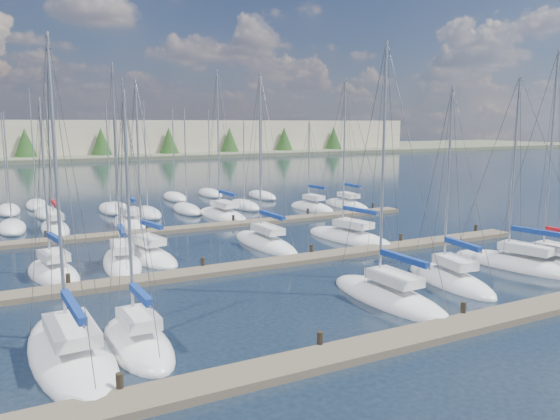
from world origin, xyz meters
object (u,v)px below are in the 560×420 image
sailboat_i (122,262)px  sailboat_d (388,297)px  sailboat_k (265,243)px  sailboat_c (138,343)px  sailboat_g (553,266)px  sailboat_h (53,273)px  sailboat_l (349,237)px  sailboat_b (71,354)px  sailboat_q (312,208)px  sailboat_r (346,205)px  sailboat_p (223,215)px  sailboat_n (55,228)px  sailboat_j (146,256)px  sailboat_o (130,223)px  sailboat_f (519,265)px  sailboat_e (450,280)px

sailboat_i → sailboat_d: bearing=-44.7°
sailboat_k → sailboat_c: size_ratio=1.21×
sailboat_g → sailboat_h: bearing=151.8°
sailboat_d → sailboat_c: bearing=178.1°
sailboat_l → sailboat_b: sailboat_l is taller
sailboat_q → sailboat_i: (-23.16, -14.33, 0.02)m
sailboat_r → sailboat_g: bearing=-96.2°
sailboat_k → sailboat_p: (1.90, 13.40, -0.01)m
sailboat_n → sailboat_j: size_ratio=1.03×
sailboat_r → sailboat_d: bearing=-120.4°
sailboat_g → sailboat_h: size_ratio=1.26×
sailboat_r → sailboat_o: (-23.87, 0.02, 0.00)m
sailboat_g → sailboat_f: sailboat_g is taller
sailboat_c → sailboat_h: sailboat_h is taller
sailboat_r → sailboat_q: bearing=177.8°
sailboat_c → sailboat_l: 24.13m
sailboat_l → sailboat_i: bearing=168.5°
sailboat_h → sailboat_l: sailboat_l is taller
sailboat_k → sailboat_o: sailboat_o is taller
sailboat_f → sailboat_d: sailboat_d is taller
sailboat_q → sailboat_d: 30.77m
sailboat_c → sailboat_r: (29.77, 27.95, 0.01)m
sailboat_r → sailboat_b: sailboat_b is taller
sailboat_k → sailboat_d: 14.72m
sailboat_c → sailboat_b: sailboat_b is taller
sailboat_h → sailboat_i: (4.26, 0.66, 0.01)m
sailboat_c → sailboat_o: 28.59m
sailboat_j → sailboat_i: size_ratio=0.93×
sailboat_g → sailboat_f: size_ratio=1.12×
sailboat_r → sailboat_b: size_ratio=0.97×
sailboat_o → sailboat_i: bearing=-104.5°
sailboat_i → sailboat_o: bearing=82.8°
sailboat_f → sailboat_k: bearing=119.4°
sailboat_c → sailboat_p: 31.83m
sailboat_c → sailboat_b: (-2.60, 0.18, -0.01)m
sailboat_e → sailboat_f: bearing=12.5°
sailboat_h → sailboat_q: sailboat_h is taller
sailboat_r → sailboat_i: 30.95m
sailboat_c → sailboat_r: sailboat_r is taller
sailboat_c → sailboat_f: size_ratio=0.87×
sailboat_r → sailboat_q: (-4.38, 0.19, -0.01)m
sailboat_o → sailboat_q: sailboat_o is taller
sailboat_g → sailboat_p: (-11.54, 27.95, 0.00)m
sailboat_n → sailboat_e: 33.42m
sailboat_e → sailboat_p: bearing=104.8°
sailboat_k → sailboat_h: bearing=-175.6°
sailboat_d → sailboat_e: bearing=7.3°
sailboat_f → sailboat_p: 28.52m
sailboat_l → sailboat_j: sailboat_l is taller
sailboat_q → sailboat_r: bearing=-10.4°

